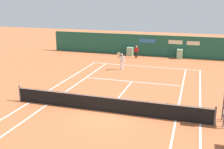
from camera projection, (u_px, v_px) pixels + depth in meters
ground_plane at (110, 108)px, 16.70m from camera, size 80.00×80.00×0.01m
tennis_net at (107, 104)px, 16.04m from camera, size 12.10×0.10×1.07m
sponsor_back_wall at (153, 46)px, 31.44m from camera, size 25.00×1.02×2.45m
player_on_baseline at (122, 60)px, 25.38m from camera, size 0.56×0.69×1.78m
ball_kid_right_post at (136, 51)px, 30.51m from camera, size 0.46×0.22×1.38m
tennis_ball_by_sideline at (181, 86)px, 20.77m from camera, size 0.07×0.07×0.07m
tennis_ball_near_service_line at (127, 91)px, 19.61m from camera, size 0.07×0.07×0.07m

